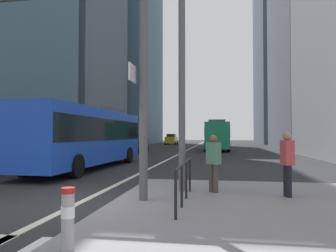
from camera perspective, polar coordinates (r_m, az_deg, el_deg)
name	(u,v)px	position (r m, az deg, el deg)	size (l,w,h in m)	color
ground_plane	(177,155)	(27.88, 1.60, -5.28)	(160.00, 160.00, 0.00)	#28282B
median_island	(316,223)	(7.06, 25.10, -15.59)	(9.00, 10.00, 0.15)	gray
lane_centre_line	(188,150)	(37.80, 3.59, -4.30)	(0.20, 80.00, 0.01)	beige
office_tower_left_far	(123,20)	(70.41, -8.08, 18.41)	(13.01, 21.59, 51.71)	slate
office_tower_right_mid	(313,1)	(52.63, 24.66, 19.77)	(10.12, 17.41, 41.66)	slate
office_tower_right_far	(283,6)	(74.49, 19.99, 19.61)	(10.46, 17.33, 57.22)	slate
city_bus_blue_oncoming	(87,134)	(17.42, -14.37, -1.42)	(2.85, 11.27, 3.40)	blue
city_bus_red_receding	(217,134)	(36.92, 8.73, -1.51)	(2.85, 10.91, 3.40)	#198456
car_oncoming_mid	(135,143)	(32.40, -6.04, -3.01)	(2.16, 4.47, 1.94)	#232838
car_receding_near	(222,139)	(61.32, 9.78, -2.32)	(2.18, 4.31, 1.94)	black
car_receding_far	(221,139)	(66.30, 9.55, -2.26)	(2.10, 4.16, 1.94)	maroon
car_oncoming_far	(171,139)	(57.67, 0.61, -2.39)	(2.05, 4.20, 1.94)	gold
traffic_signal_gantry	(54,47)	(9.25, -19.81, 13.31)	(7.22, 0.65, 6.00)	#515156
street_lamp_post	(182,18)	(9.96, 2.50, 18.89)	(5.50, 0.32, 8.00)	#56565B
bollard_left	(68,216)	(4.86, -17.59, -15.20)	(0.20, 0.20, 0.90)	#99999E
pedestrian_railing	(184,174)	(7.79, 2.92, -8.69)	(0.06, 3.13, 0.98)	black
pedestrian_waiting	(287,160)	(9.06, 20.69, -5.82)	(0.32, 0.42, 1.73)	black
pedestrian_walking	(214,160)	(9.24, 8.20, -6.14)	(0.44, 0.43, 1.65)	#423D38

